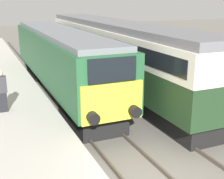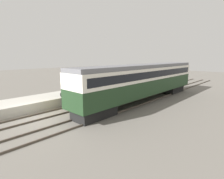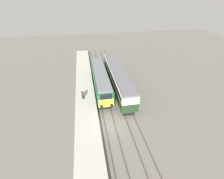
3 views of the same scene
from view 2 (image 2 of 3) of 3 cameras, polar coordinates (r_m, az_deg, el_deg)
name	(u,v)px [view 2 (image 2 of 3)]	position (r m, az deg, el deg)	size (l,w,h in m)	color
ground_plane	(36,118)	(15.81, -23.62, -8.56)	(120.00, 120.00, 0.00)	slate
platform_left	(87,93)	(22.44, -8.23, -1.10)	(3.50, 50.00, 0.86)	#B7B2A8
rails_near_track	(84,105)	(18.20, -9.05, -5.07)	(1.51, 60.00, 0.14)	#4C4238
rails_far_track	(108,112)	(15.76, -1.35, -7.43)	(1.50, 60.00, 0.14)	#4C4238
locomotive	(121,80)	(21.82, 3.10, 3.18)	(2.70, 15.59, 3.76)	black
passenger_carriage	(144,79)	(19.69, 10.53, 3.33)	(2.75, 19.11, 4.14)	black
person_on_platform	(75,84)	(21.64, -12.01, 1.88)	(0.44, 0.26, 1.77)	black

